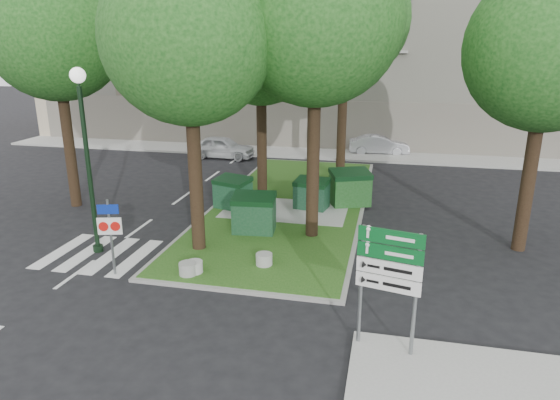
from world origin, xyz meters
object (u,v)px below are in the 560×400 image
(dumpster_a, at_px, (233,193))
(dumpster_d, at_px, (350,188))
(dumpster_c, at_px, (312,194))
(bollard_mid, at_px, (195,267))
(tree_median_far, at_px, (348,5))
(bollard_right, at_px, (264,259))
(tree_street_left, at_px, (56,17))
(traffic_sign_pole, at_px, (110,227))
(directional_sign, at_px, (389,271))
(car_silver, at_px, (379,145))
(tree_street_right, at_px, (554,32))
(street_lamp, at_px, (85,140))
(litter_bin, at_px, (341,193))
(dumpster_b, at_px, (254,213))
(bollard_left, at_px, (188,269))
(tree_median_mid, at_px, (263,36))
(car_white, at_px, (222,147))
(tree_median_near_left, at_px, (191,20))

(dumpster_a, height_order, dumpster_d, dumpster_d)
(dumpster_c, relative_size, bollard_mid, 3.07)
(tree_median_far, distance_m, bollard_right, 13.20)
(tree_street_left, bearing_deg, traffic_sign_pole, -48.78)
(directional_sign, relative_size, car_silver, 0.77)
(tree_street_right, xyz_separation_m, street_lamp, (-13.89, -3.34, -3.22))
(dumpster_d, relative_size, traffic_sign_pole, 0.82)
(litter_bin, bearing_deg, dumpster_b, -121.28)
(bollard_left, height_order, litter_bin, litter_bin)
(tree_street_left, bearing_deg, tree_street_right, -3.27)
(tree_median_mid, relative_size, bollard_mid, 20.26)
(tree_median_mid, relative_size, traffic_sign_pole, 4.22)
(bollard_mid, xyz_separation_m, car_silver, (4.77, 18.82, 0.31))
(tree_street_right, height_order, car_silver, tree_street_right)
(bollard_left, xyz_separation_m, car_white, (-4.35, 15.78, 0.37))
(tree_street_left, xyz_separation_m, traffic_sign_pole, (5.09, -5.81, -6.13))
(street_lamp, bearing_deg, directional_sign, -21.44)
(litter_bin, bearing_deg, tree_median_near_left, -122.59)
(tree_median_mid, bearing_deg, street_lamp, -117.93)
(bollard_left, distance_m, bollard_mid, 0.23)
(dumpster_d, distance_m, litter_bin, 0.72)
(dumpster_b, height_order, litter_bin, dumpster_b)
(tree_median_near_left, xyz_separation_m, litter_bin, (4.00, 6.25, -6.83))
(dumpster_d, bearing_deg, tree_street_left, 168.73)
(bollard_mid, bearing_deg, dumpster_b, 77.47)
(dumpster_b, xyz_separation_m, traffic_sign_pole, (-3.23, -4.14, 0.71))
(dumpster_d, distance_m, traffic_sign_pole, 10.30)
(tree_median_mid, relative_size, car_silver, 2.70)
(dumpster_a, relative_size, dumpster_d, 0.86)
(litter_bin, relative_size, street_lamp, 0.12)
(traffic_sign_pole, bearing_deg, car_silver, 53.69)
(tree_median_mid, height_order, dumpster_b, tree_median_mid)
(tree_street_right, bearing_deg, dumpster_d, 151.56)
(dumpster_a, distance_m, dumpster_c, 3.27)
(bollard_left, distance_m, traffic_sign_pole, 2.58)
(traffic_sign_pole, height_order, car_silver, traffic_sign_pole)
(dumpster_a, distance_m, bollard_left, 6.39)
(dumpster_a, xyz_separation_m, bollard_right, (2.67, -5.19, -0.46))
(dumpster_b, distance_m, car_white, 13.02)
(tree_median_mid, xyz_separation_m, bollard_left, (-0.15, -8.56, -6.67))
(tree_median_near_left, relative_size, litter_bin, 14.50)
(street_lamp, relative_size, car_silver, 1.62)
(dumpster_c, bearing_deg, dumpster_d, 39.56)
(dumpster_b, xyz_separation_m, litter_bin, (2.69, 4.42, -0.32))
(dumpster_c, bearing_deg, dumpster_b, -107.10)
(dumpster_a, xyz_separation_m, directional_sign, (6.40, -8.86, 1.25))
(dumpster_a, height_order, car_silver, dumpster_a)
(traffic_sign_pole, bearing_deg, bollard_mid, -5.72)
(tree_median_near_left, bearing_deg, bollard_left, -80.41)
(bollard_right, xyz_separation_m, directional_sign, (3.73, -3.66, 1.70))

